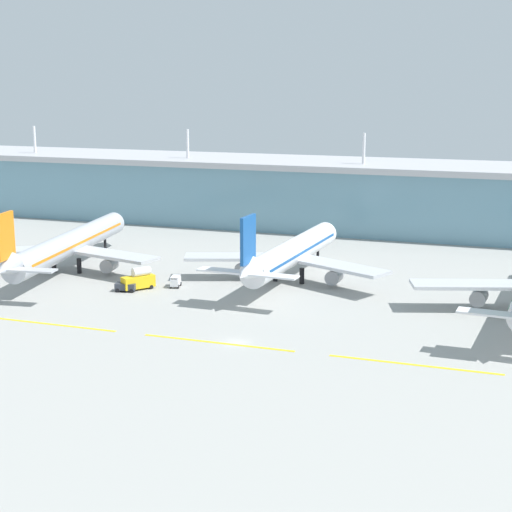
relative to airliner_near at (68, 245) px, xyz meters
name	(u,v)px	position (x,y,z in m)	size (l,w,h in m)	color
ground_plane	(236,343)	(56.42, -37.22, -6.45)	(600.00, 600.00, 0.00)	#9E9E99
terminal_building	(366,196)	(56.42, 76.03, 4.11)	(288.00, 34.00, 29.72)	#6693A8
airliner_near	(68,245)	(0.00, 0.00, 0.00)	(48.35, 68.01, 18.90)	#ADB2BC
airliner_middle	(291,253)	(52.89, 8.04, -0.01)	(48.71, 59.13, 18.90)	white
taxiway_stripe_mid_west	(49,324)	(19.42, -38.43, -6.43)	(28.00, 0.70, 0.04)	yellow
taxiway_stripe_centre	(218,343)	(53.42, -38.43, -6.43)	(28.00, 0.70, 0.04)	yellow
taxiway_stripe_mid_east	(414,365)	(87.42, -38.43, -6.43)	(28.00, 0.70, 0.04)	yellow
baggage_cart	(176,281)	(30.35, -5.44, -5.19)	(2.65, 3.90, 2.48)	silver
pushback_tug	(126,286)	(21.74, -12.40, -5.35)	(4.78, 3.23, 1.85)	#333842
fuel_truck	(139,279)	(23.67, -9.94, -4.19)	(6.35, 7.34, 4.95)	gold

